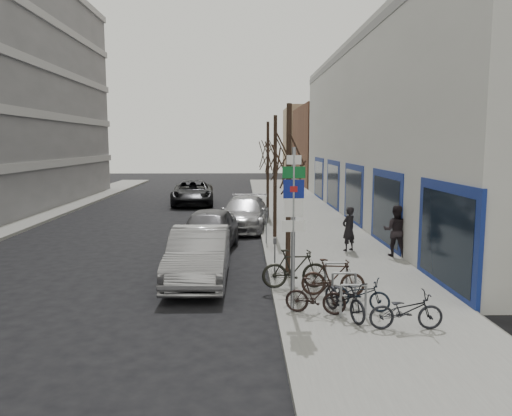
{
  "coord_description": "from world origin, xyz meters",
  "views": [
    {
      "loc": [
        1.18,
        -11.91,
        4.29
      ],
      "look_at": [
        1.64,
        5.69,
        2.0
      ],
      "focal_mm": 35.0,
      "sensor_mm": 36.0,
      "label": 1
    }
  ],
  "objects": [
    {
      "name": "meter_front",
      "position": [
        2.15,
        3.0,
        0.92
      ],
      "size": [
        0.1,
        0.08,
        1.27
      ],
      "color": "gray",
      "rests_on": "sidewalk_east"
    },
    {
      "name": "lane_car",
      "position": [
        -2.34,
        22.95,
        0.85
      ],
      "size": [
        3.22,
        6.28,
        1.7
      ],
      "primitive_type": "imported",
      "rotation": [
        0.0,
        0.0,
        0.07
      ],
      "color": "black",
      "rests_on": "ground"
    },
    {
      "name": "tree_near",
      "position": [
        2.6,
        3.5,
        4.1
      ],
      "size": [
        1.8,
        1.8,
        5.5
      ],
      "color": "black",
      "rests_on": "ground"
    },
    {
      "name": "bike_mid_curb",
      "position": [
        4.1,
        0.13,
        0.62
      ],
      "size": [
        1.58,
        1.13,
        0.94
      ],
      "primitive_type": "imported",
      "rotation": [
        0.0,
        0.0,
        1.09
      ],
      "color": "black",
      "rests_on": "sidewalk_east"
    },
    {
      "name": "tan_building_far",
      "position": [
        13.5,
        55.0,
        4.5
      ],
      "size": [
        13.0,
        12.0,
        9.0
      ],
      "primitive_type": "cube",
      "color": "#937A5B",
      "rests_on": "ground"
    },
    {
      "name": "bike_mid_inner",
      "position": [
        2.66,
        2.0,
        0.73
      ],
      "size": [
        1.93,
        0.63,
        1.16
      ],
      "primitive_type": "imported",
      "rotation": [
        0.0,
        0.0,
        1.6
      ],
      "color": "black",
      "rests_on": "sidewalk_east"
    },
    {
      "name": "ground",
      "position": [
        0.0,
        0.0,
        0.0
      ],
      "size": [
        120.0,
        120.0,
        0.0
      ],
      "primitive_type": "plane",
      "color": "black",
      "rests_on": "ground"
    },
    {
      "name": "parked_car_mid",
      "position": [
        -0.2,
        7.59,
        0.86
      ],
      "size": [
        2.58,
        5.23,
        1.72
      ],
      "primitive_type": "imported",
      "rotation": [
        0.0,
        0.0,
        -0.11
      ],
      "color": "#4B4A4F",
      "rests_on": "ground"
    },
    {
      "name": "tree_far",
      "position": [
        2.6,
        16.5,
        4.1
      ],
      "size": [
        1.8,
        1.8,
        5.5
      ],
      "color": "black",
      "rests_on": "ground"
    },
    {
      "name": "bike_far_inner",
      "position": [
        3.62,
        1.22,
        0.68
      ],
      "size": [
        1.79,
        0.75,
        1.06
      ],
      "primitive_type": "imported",
      "rotation": [
        0.0,
        0.0,
        1.44
      ],
      "color": "black",
      "rests_on": "sidewalk_east"
    },
    {
      "name": "bike_far_curb",
      "position": [
        4.82,
        -1.27,
        0.66
      ],
      "size": [
        1.66,
        0.52,
        1.01
      ],
      "primitive_type": "imported",
      "rotation": [
        0.0,
        0.0,
        1.56
      ],
      "color": "black",
      "rests_on": "sidewalk_east"
    },
    {
      "name": "parked_car_front",
      "position": [
        -0.2,
        3.3,
        0.83
      ],
      "size": [
        1.79,
        5.04,
        1.66
      ],
      "primitive_type": "imported",
      "rotation": [
        0.0,
        0.0,
        -0.01
      ],
      "color": "#96959A",
      "rests_on": "ground"
    },
    {
      "name": "tree_mid",
      "position": [
        2.6,
        10.0,
        4.1
      ],
      "size": [
        1.8,
        1.8,
        5.5
      ],
      "color": "black",
      "rests_on": "ground"
    },
    {
      "name": "meter_mid",
      "position": [
        2.15,
        8.5,
        0.92
      ],
      "size": [
        0.1,
        0.08,
        1.27
      ],
      "color": "gray",
      "rests_on": "sidewalk_east"
    },
    {
      "name": "brick_building_far",
      "position": [
        13.0,
        40.0,
        4.0
      ],
      "size": [
        12.0,
        14.0,
        8.0
      ],
      "primitive_type": "cube",
      "color": "brown",
      "rests_on": "ground"
    },
    {
      "name": "parked_car_back",
      "position": [
        1.25,
        12.91,
        0.79
      ],
      "size": [
        2.87,
        5.7,
        1.59
      ],
      "primitive_type": "imported",
      "rotation": [
        0.0,
        0.0,
        -0.12
      ],
      "color": "gray",
      "rests_on": "ground"
    },
    {
      "name": "meter_back",
      "position": [
        2.15,
        14.0,
        0.92
      ],
      "size": [
        0.1,
        0.08,
        1.27
      ],
      "color": "gray",
      "rests_on": "sidewalk_east"
    },
    {
      "name": "bike_near_right",
      "position": [
        2.94,
        -0.19,
        0.61
      ],
      "size": [
        1.57,
        0.83,
        0.91
      ],
      "primitive_type": "imported",
      "rotation": [
        0.0,
        0.0,
        1.31
      ],
      "color": "black",
      "rests_on": "sidewalk_east"
    },
    {
      "name": "sidewalk_east",
      "position": [
        4.5,
        10.0,
        0.07
      ],
      "size": [
        5.0,
        70.0,
        0.15
      ],
      "primitive_type": "cube",
      "color": "slate",
      "rests_on": "ground"
    },
    {
      "name": "highway_sign_pole",
      "position": [
        2.4,
        -0.01,
        2.46
      ],
      "size": [
        0.55,
        0.1,
        4.2
      ],
      "color": "gray",
      "rests_on": "ground"
    },
    {
      "name": "pedestrian_far",
      "position": [
        6.8,
        6.02,
        1.11
      ],
      "size": [
        0.84,
        0.72,
        1.92
      ],
      "primitive_type": "imported",
      "rotation": [
        0.0,
        0.0,
        2.74
      ],
      "color": "black",
      "rests_on": "sidewalk_east"
    },
    {
      "name": "pedestrian_near",
      "position": [
        5.26,
        6.95,
        1.01
      ],
      "size": [
        0.75,
        0.7,
        1.72
      ],
      "primitive_type": "imported",
      "rotation": [
        0.0,
        0.0,
        3.75
      ],
      "color": "black",
      "rests_on": "sidewalk_east"
    },
    {
      "name": "bike_rack",
      "position": [
        3.8,
        0.6,
        0.66
      ],
      "size": [
        0.66,
        2.26,
        0.83
      ],
      "color": "gray",
      "rests_on": "sidewalk_east"
    },
    {
      "name": "bike_near_left",
      "position": [
        3.61,
        -0.41,
        0.69
      ],
      "size": [
        1.12,
        1.84,
        1.08
      ],
      "primitive_type": "imported",
      "rotation": [
        0.0,
        0.0,
        0.36
      ],
      "color": "black",
      "rests_on": "sidewalk_east"
    }
  ]
}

